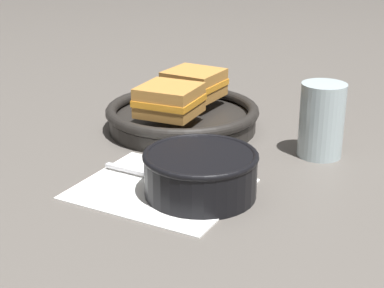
{
  "coord_description": "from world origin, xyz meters",
  "views": [
    {
      "loc": [
        0.38,
        -0.65,
        0.33
      ],
      "look_at": [
        -0.02,
        0.01,
        0.03
      ],
      "focal_mm": 55.0,
      "sensor_mm": 36.0,
      "label": 1
    }
  ],
  "objects_px": {
    "soup_bowl": "(200,171)",
    "skillet": "(182,117)",
    "spoon": "(179,182)",
    "drinking_glass": "(322,120)",
    "sandwich_near_right": "(194,84)",
    "sandwich_near_left": "(169,100)"
  },
  "relations": [
    {
      "from": "spoon",
      "to": "drinking_glass",
      "type": "bearing_deg",
      "value": 57.6
    },
    {
      "from": "spoon",
      "to": "sandwich_near_right",
      "type": "height_order",
      "value": "sandwich_near_right"
    },
    {
      "from": "soup_bowl",
      "to": "sandwich_near_left",
      "type": "xyz_separation_m",
      "value": [
        -0.14,
        0.15,
        0.03
      ]
    },
    {
      "from": "skillet",
      "to": "sandwich_near_left",
      "type": "height_order",
      "value": "sandwich_near_left"
    },
    {
      "from": "sandwich_near_right",
      "to": "drinking_glass",
      "type": "height_order",
      "value": "drinking_glass"
    },
    {
      "from": "soup_bowl",
      "to": "drinking_glass",
      "type": "height_order",
      "value": "drinking_glass"
    },
    {
      "from": "skillet",
      "to": "drinking_glass",
      "type": "distance_m",
      "value": 0.24
    },
    {
      "from": "soup_bowl",
      "to": "sandwich_near_right",
      "type": "bearing_deg",
      "value": 122.55
    },
    {
      "from": "soup_bowl",
      "to": "sandwich_near_right",
      "type": "xyz_separation_m",
      "value": [
        -0.16,
        0.25,
        0.03
      ]
    },
    {
      "from": "skillet",
      "to": "sandwich_near_left",
      "type": "xyz_separation_m",
      "value": [
        0.01,
        -0.05,
        0.04
      ]
    },
    {
      "from": "spoon",
      "to": "drinking_glass",
      "type": "xyz_separation_m",
      "value": [
        0.12,
        0.2,
        0.05
      ]
    },
    {
      "from": "sandwich_near_right",
      "to": "drinking_glass",
      "type": "xyz_separation_m",
      "value": [
        0.24,
        -0.05,
        -0.01
      ]
    },
    {
      "from": "soup_bowl",
      "to": "skillet",
      "type": "relative_size",
      "value": 0.57
    },
    {
      "from": "soup_bowl",
      "to": "skillet",
      "type": "bearing_deg",
      "value": 127.21
    },
    {
      "from": "sandwich_near_left",
      "to": "drinking_glass",
      "type": "distance_m",
      "value": 0.23
    },
    {
      "from": "soup_bowl",
      "to": "spoon",
      "type": "height_order",
      "value": "soup_bowl"
    },
    {
      "from": "soup_bowl",
      "to": "sandwich_near_left",
      "type": "relative_size",
      "value": 1.46
    },
    {
      "from": "skillet",
      "to": "spoon",
      "type": "bearing_deg",
      "value": -59.16
    },
    {
      "from": "drinking_glass",
      "to": "sandwich_near_left",
      "type": "bearing_deg",
      "value": -165.62
    },
    {
      "from": "spoon",
      "to": "soup_bowl",
      "type": "bearing_deg",
      "value": -10.2
    },
    {
      "from": "skillet",
      "to": "sandwich_near_right",
      "type": "relative_size",
      "value": 2.79
    },
    {
      "from": "sandwich_near_right",
      "to": "sandwich_near_left",
      "type": "bearing_deg",
      "value": -80.44
    }
  ]
}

